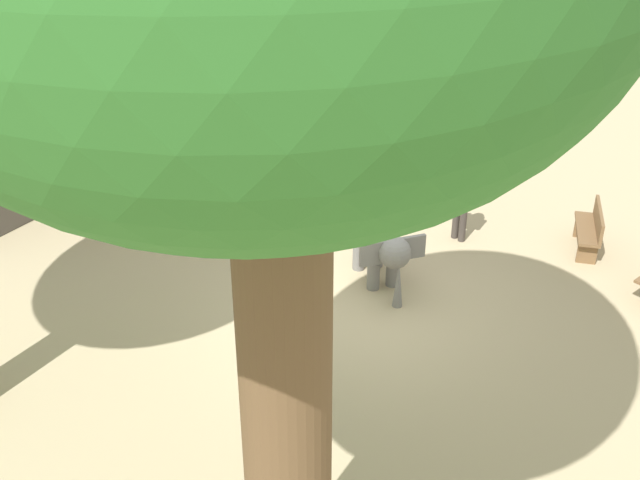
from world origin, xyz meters
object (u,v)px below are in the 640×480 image
market_stall_orange (64,132)px  feed_bucket (336,205)px  elephant (380,244)px  person_handler (462,196)px  picnic_table_near (270,176)px  wooden_bench (591,228)px

market_stall_orange → feed_bucket: (1.52, -6.22, -0.98)m
elephant → person_handler: (2.25, -0.67, 0.16)m
elephant → picnic_table_near: bearing=-166.0°
elephant → wooden_bench: 4.32m
elephant → picnic_table_near: size_ratio=0.80×
picnic_table_near → feed_bucket: picnic_table_near is taller
market_stall_orange → feed_bucket: bearing=-76.3°
wooden_bench → feed_bucket: size_ratio=4.04×
wooden_bench → person_handler: bearing=93.4°
person_handler → elephant: bearing=4.2°
wooden_bench → market_stall_orange: bearing=86.4°
elephant → person_handler: size_ratio=1.03×
picnic_table_near → market_stall_orange: (-1.29, 4.71, 0.55)m
person_handler → picnic_table_near: person_handler is taller
elephant → feed_bucket: bearing=175.9°
picnic_table_near → feed_bucket: size_ratio=5.81×
person_handler → picnic_table_near: size_ratio=0.77×
feed_bucket → elephant: bearing=-135.9°
person_handler → wooden_bench: person_handler is taller
elephant → feed_bucket: (2.11, 2.04, -0.63)m
wooden_bench → market_stall_orange: size_ratio=0.58×
elephant → market_stall_orange: size_ratio=0.67×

